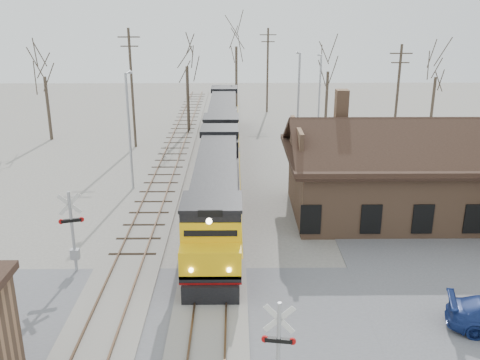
{
  "coord_description": "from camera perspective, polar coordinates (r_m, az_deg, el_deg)",
  "views": [
    {
      "loc": [
        1.13,
        -20.44,
        13.34
      ],
      "look_at": [
        1.43,
        9.0,
        3.37
      ],
      "focal_mm": 40.0,
      "sensor_mm": 36.0,
      "label": 1
    }
  ],
  "objects": [
    {
      "name": "depot",
      "position": [
        35.92,
        17.04,
        0.13
      ],
      "size": [
        15.2,
        9.31,
        7.9
      ],
      "color": "#876045",
      "rests_on": "ground"
    },
    {
      "name": "streetlight_c",
      "position": [
        54.67,
        8.46,
        9.35
      ],
      "size": [
        0.25,
        2.04,
        8.23
      ],
      "color": "#A5A8AD",
      "rests_on": "ground"
    },
    {
      "name": "utility_pole_b",
      "position": [
        66.51,
        2.96,
        11.73
      ],
      "size": [
        2.0,
        0.24,
        10.14
      ],
      "color": "#382D23",
      "rests_on": "ground"
    },
    {
      "name": "track_siding",
      "position": [
        38.26,
        -9.01,
        -1.84
      ],
      "size": [
        3.4,
        90.0,
        0.24
      ],
      "color": "#9D988E",
      "rests_on": "ground"
    },
    {
      "name": "road",
      "position": [
        24.43,
        -3.25,
        -14.38
      ],
      "size": [
        60.0,
        9.0,
        0.03
      ],
      "primitive_type": "cube",
      "color": "#5A5A5F",
      "rests_on": "ground"
    },
    {
      "name": "streetlight_b",
      "position": [
        45.33,
        6.21,
        8.23
      ],
      "size": [
        0.25,
        2.04,
        9.29
      ],
      "color": "#A5A8AD",
      "rests_on": "ground"
    },
    {
      "name": "locomotive_lead",
      "position": [
        32.37,
        -2.55,
        -1.37
      ],
      "size": [
        2.87,
        19.22,
        4.26
      ],
      "color": "black",
      "rests_on": "ground"
    },
    {
      "name": "tree_c",
      "position": [
        69.22,
        -0.4,
        15.1
      ],
      "size": [
        5.15,
        5.15,
        12.62
      ],
      "color": "#382D23",
      "rests_on": "ground"
    },
    {
      "name": "utility_pole_a",
      "position": [
        50.89,
        -11.45,
        9.72
      ],
      "size": [
        2.0,
        0.24,
        10.96
      ],
      "color": "#382D23",
      "rests_on": "ground"
    },
    {
      "name": "tree_b",
      "position": [
        56.05,
        -5.72,
        13.11
      ],
      "size": [
        4.57,
        4.57,
        11.19
      ],
      "color": "#382D23",
      "rests_on": "ground"
    },
    {
      "name": "locomotive_trailing",
      "position": [
        51.11,
        -1.85,
        6.15
      ],
      "size": [
        2.87,
        19.22,
        4.04
      ],
      "color": "black",
      "rests_on": "ground"
    },
    {
      "name": "track_main",
      "position": [
        37.86,
        -2.26,
        -1.83
      ],
      "size": [
        3.4,
        90.0,
        0.24
      ],
      "color": "#9D988E",
      "rests_on": "ground"
    },
    {
      "name": "utility_pole_c",
      "position": [
        50.75,
        16.41,
        8.55
      ],
      "size": [
        2.0,
        0.24,
        9.65
      ],
      "color": "#382D23",
      "rests_on": "ground"
    },
    {
      "name": "tree_d",
      "position": [
        61.36,
        9.41,
        12.2
      ],
      "size": [
        3.82,
        3.82,
        9.36
      ],
      "color": "#382D23",
      "rests_on": "ground"
    },
    {
      "name": "tree_a",
      "position": [
        55.81,
        -20.25,
        11.34
      ],
      "size": [
        4.17,
        4.17,
        10.22
      ],
      "color": "#382D23",
      "rests_on": "ground"
    },
    {
      "name": "crossbuck_near",
      "position": [
        18.94,
        4.09,
        -18.48
      ],
      "size": [
        1.16,
        0.3,
        4.06
      ],
      "rotation": [
        0.0,
        0.0,
        -0.15
      ],
      "color": "#A5A8AD",
      "rests_on": "ground"
    },
    {
      "name": "crossbuck_far",
      "position": [
        28.42,
        -17.39,
        -5.65
      ],
      "size": [
        1.22,
        0.42,
        4.38
      ],
      "rotation": [
        0.0,
        0.0,
        3.42
      ],
      "color": "#A5A8AD",
      "rests_on": "ground"
    },
    {
      "name": "tree_e",
      "position": [
        59.61,
        20.25,
        11.15
      ],
      "size": [
        3.82,
        3.82,
        9.37
      ],
      "color": "#382D23",
      "rests_on": "ground"
    },
    {
      "name": "streetlight_a",
      "position": [
        39.32,
        -11.72,
        5.76
      ],
      "size": [
        0.25,
        2.04,
        8.53
      ],
      "color": "#A5A8AD",
      "rests_on": "ground"
    },
    {
      "name": "ground",
      "position": [
        24.44,
        -3.25,
        -14.41
      ],
      "size": [
        140.0,
        140.0,
        0.0
      ],
      "primitive_type": "plane",
      "color": "#9D988E",
      "rests_on": "ground"
    }
  ]
}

